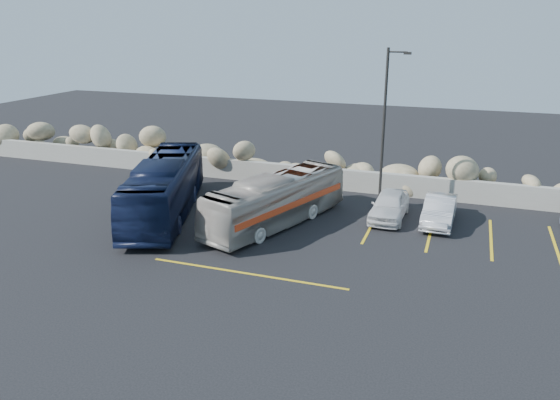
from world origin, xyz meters
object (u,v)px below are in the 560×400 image
(vintage_bus, at_px, (276,200))
(tour_coach, at_px, (165,187))
(car_b, at_px, (439,210))
(lamppost, at_px, (385,126))
(car_a, at_px, (389,205))

(vintage_bus, bearing_deg, tour_coach, -155.38)
(tour_coach, bearing_deg, vintage_bus, -14.20)
(car_b, bearing_deg, lamppost, 158.82)
(lamppost, height_order, car_b, lamppost)
(vintage_bus, relative_size, tour_coach, 0.85)
(lamppost, relative_size, car_a, 2.03)
(car_a, height_order, car_b, car_a)
(car_a, xyz_separation_m, car_b, (2.34, 0.11, -0.02))
(vintage_bus, relative_size, car_a, 2.17)
(vintage_bus, height_order, car_b, vintage_bus)
(lamppost, bearing_deg, vintage_bus, -137.27)
(tour_coach, xyz_separation_m, car_b, (12.90, 3.18, -0.75))
(car_a, relative_size, car_b, 0.99)
(lamppost, xyz_separation_m, car_a, (0.65, -1.36, -3.62))
(tour_coach, height_order, car_a, tour_coach)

